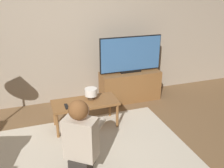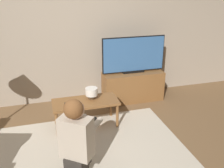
% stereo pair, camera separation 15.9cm
% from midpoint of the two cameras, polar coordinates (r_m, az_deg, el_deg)
% --- Properties ---
extents(ground_plane, '(10.00, 10.00, 0.00)m').
position_cam_midpoint_polar(ground_plane, '(3.11, -5.54, -18.14)').
color(ground_plane, brown).
extents(wall_back, '(10.00, 0.06, 2.60)m').
position_cam_midpoint_polar(wall_back, '(4.35, -12.36, 12.24)').
color(wall_back, tan).
rests_on(wall_back, ground_plane).
extents(rug, '(2.51, 2.26, 0.02)m').
position_cam_midpoint_polar(rug, '(3.11, -5.55, -18.03)').
color(rug, beige).
rests_on(rug, ground_plane).
extents(tv_stand, '(1.08, 0.37, 0.53)m').
position_cam_midpoint_polar(tv_stand, '(4.54, 3.13, -0.47)').
color(tv_stand, brown).
rests_on(tv_stand, ground_plane).
extents(tv, '(1.12, 0.08, 0.64)m').
position_cam_midpoint_polar(tv, '(4.35, 3.27, 6.74)').
color(tv, black).
rests_on(tv, tv_stand).
extents(coffee_table, '(0.95, 0.42, 0.42)m').
position_cam_midpoint_polar(coffee_table, '(3.66, -7.39, -4.68)').
color(coffee_table, brown).
rests_on(coffee_table, ground_plane).
extents(person_kneeling, '(0.70, 0.81, 0.93)m').
position_cam_midpoint_polar(person_kneeling, '(2.70, -9.05, -12.82)').
color(person_kneeling, '#332D28').
rests_on(person_kneeling, rug).
extents(table_lamp, '(0.18, 0.18, 0.17)m').
position_cam_midpoint_polar(table_lamp, '(3.66, -6.07, -2.02)').
color(table_lamp, '#4C3823').
rests_on(table_lamp, coffee_table).
extents(remote, '(0.04, 0.15, 0.02)m').
position_cam_midpoint_polar(remote, '(3.53, -11.67, -5.06)').
color(remote, black).
rests_on(remote, coffee_table).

